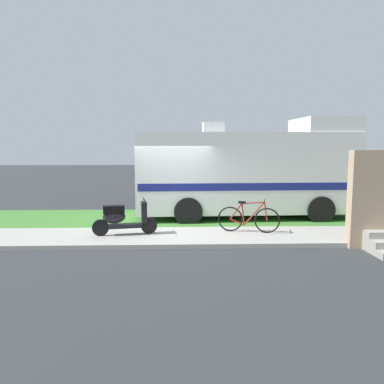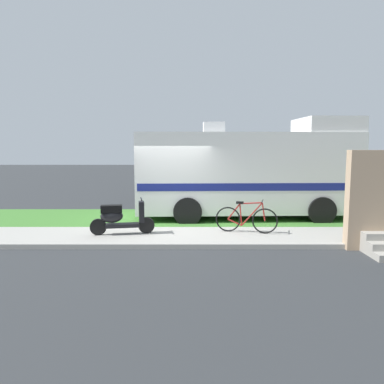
% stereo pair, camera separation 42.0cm
% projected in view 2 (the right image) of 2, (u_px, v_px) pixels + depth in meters
% --- Properties ---
extents(ground_plane, '(80.00, 80.00, 0.00)m').
position_uv_depth(ground_plane, '(171.00, 229.00, 11.35)').
color(ground_plane, '#2D3033').
extents(sidewalk, '(24.00, 2.00, 0.12)m').
position_uv_depth(sidewalk, '(168.00, 237.00, 10.15)').
color(sidewalk, '#9E9B93').
rests_on(sidewalk, ground).
extents(grass_strip, '(24.00, 3.40, 0.08)m').
position_uv_depth(grass_strip, '(174.00, 219.00, 12.84)').
color(grass_strip, '#3D752D').
rests_on(grass_strip, ground).
extents(motorhome_rv, '(7.36, 2.69, 3.43)m').
position_uv_depth(motorhome_rv, '(250.00, 171.00, 12.89)').
color(motorhome_rv, silver).
rests_on(motorhome_rv, ground).
extents(scooter, '(1.72, 0.59, 0.97)m').
position_uv_depth(scooter, '(121.00, 218.00, 10.18)').
color(scooter, black).
rests_on(scooter, ground).
extents(bicycle, '(1.67, 0.59, 0.90)m').
position_uv_depth(bicycle, '(247.00, 219.00, 10.37)').
color(bicycle, black).
rests_on(bicycle, ground).
extents(pickup_truck_near, '(5.39, 2.23, 1.77)m').
position_uv_depth(pickup_truck_near, '(211.00, 180.00, 17.42)').
color(pickup_truck_near, '#1E2328').
rests_on(pickup_truck_near, ground).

